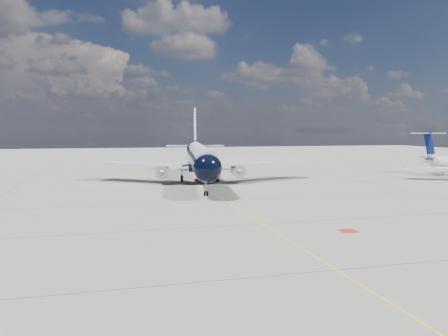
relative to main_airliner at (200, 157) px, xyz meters
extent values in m
plane|color=gray|center=(-1.27, -2.67, -4.51)|extent=(320.00, 320.00, 0.00)
cube|color=yellow|center=(-1.27, -7.67, -4.51)|extent=(0.16, 160.00, 0.01)
cube|color=maroon|center=(5.53, -42.67, -4.51)|extent=(1.60, 1.60, 0.01)
cylinder|color=black|center=(-0.21, -1.38, -0.20)|extent=(9.72, 39.16, 3.90)
sphere|color=black|center=(-3.30, -21.69, -0.20)|extent=(4.44, 4.44, 3.90)
cone|color=black|center=(3.41, 22.47, 0.42)|extent=(4.94, 7.69, 3.90)
cylinder|color=white|center=(-0.21, -1.38, 0.78)|extent=(9.18, 41.06, 3.04)
cube|color=black|center=(-3.33, -21.89, 0.36)|extent=(2.62, 1.59, 0.56)
cube|color=white|center=(-10.64, 1.76, -1.12)|extent=(18.88, 15.88, 0.33)
cube|color=white|center=(10.68, -1.48, -1.12)|extent=(20.30, 11.38, 0.33)
cube|color=black|center=(-0.21, -1.38, -1.64)|extent=(5.81, 10.80, 1.03)
cylinder|color=silver|center=(-7.12, -2.41, -2.31)|extent=(2.98, 5.02, 2.30)
cylinder|color=silver|center=(6.08, -4.42, -2.31)|extent=(2.98, 5.02, 2.30)
sphere|color=gray|center=(-7.44, -4.54, -2.31)|extent=(1.29, 1.29, 1.13)
sphere|color=gray|center=(5.76, -6.55, -2.31)|extent=(1.29, 1.29, 1.13)
cube|color=white|center=(-7.09, -2.21, -1.54)|extent=(0.72, 3.28, 1.13)
cube|color=white|center=(6.11, -4.21, -1.54)|extent=(0.72, 3.28, 1.13)
cube|color=white|center=(3.34, 21.96, 5.65)|extent=(1.30, 6.49, 8.75)
cube|color=white|center=(3.41, 22.47, 1.24)|extent=(13.69, 5.25, 0.23)
cylinder|color=gray|center=(-2.76, -18.13, -3.23)|extent=(0.21, 0.21, 2.16)
cylinder|color=black|center=(-2.96, -18.10, -4.15)|extent=(0.29, 0.74, 0.72)
cylinder|color=black|center=(-2.55, -18.16, -4.15)|extent=(0.29, 0.74, 0.72)
cylinder|color=gray|center=(-3.23, 0.63, -3.13)|extent=(0.30, 0.30, 1.95)
cylinder|color=gray|center=(3.27, -0.35, -3.13)|extent=(0.30, 0.30, 1.95)
cylinder|color=black|center=(-3.31, 0.07, -3.95)|extent=(0.63, 1.19, 1.13)
cylinder|color=black|center=(-3.14, 1.19, -3.95)|extent=(0.63, 1.19, 1.13)
cylinder|color=black|center=(3.18, -0.91, -3.95)|extent=(0.63, 1.19, 1.13)
cylinder|color=black|center=(3.35, 0.20, -3.95)|extent=(0.63, 1.19, 1.13)
cone|color=white|center=(50.71, 2.53, -1.34)|extent=(2.78, 4.70, 2.45)
cube|color=white|center=(43.46, -9.18, -2.25)|extent=(11.12, 8.51, 0.20)
cylinder|color=silver|center=(48.44, -2.29, -1.34)|extent=(1.58, 2.99, 1.36)
cylinder|color=silver|center=(52.23, -2.58, -1.34)|extent=(1.58, 2.99, 1.36)
cube|color=white|center=(48.89, -2.33, -1.34)|extent=(1.01, 1.51, 0.16)
cube|color=white|center=(51.78, -2.55, -1.34)|extent=(1.01, 1.51, 0.16)
cube|color=#091245|center=(50.61, 1.17, 2.06)|extent=(0.51, 3.81, 5.55)
cube|color=white|center=(50.65, 1.72, 4.23)|extent=(7.36, 2.36, 0.14)
camera|label=1|loc=(-15.85, -78.53, 4.90)|focal=35.00mm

